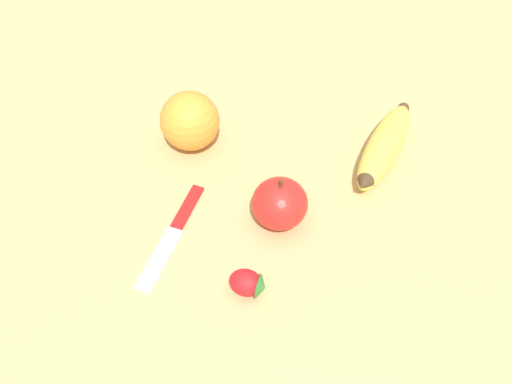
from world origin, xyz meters
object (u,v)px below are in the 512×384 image
object	(u,v)px
strawberry	(249,283)
apple	(280,203)
orange	(190,121)
paring_knife	(174,230)
banana	(384,146)

from	to	relation	value
strawberry	apple	world-z (taller)	apple
orange	strawberry	world-z (taller)	orange
strawberry	apple	size ratio (longest dim) A/B	0.60
orange	paring_knife	distance (m)	0.17
apple	paring_knife	bearing A→B (deg)	-69.54
strawberry	paring_knife	xyz separation A→B (m)	(-0.06, -0.11, -0.01)
banana	orange	xyz separation A→B (m)	(0.03, -0.28, 0.02)
orange	paring_knife	world-z (taller)	orange
banana	orange	distance (m)	0.28
apple	paring_knife	size ratio (longest dim) A/B	0.46
banana	strawberry	bearing A→B (deg)	-13.41
banana	apple	world-z (taller)	apple
apple	paring_knife	distance (m)	0.14
orange	strawberry	size ratio (longest dim) A/B	1.85
banana	apple	size ratio (longest dim) A/B	2.56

